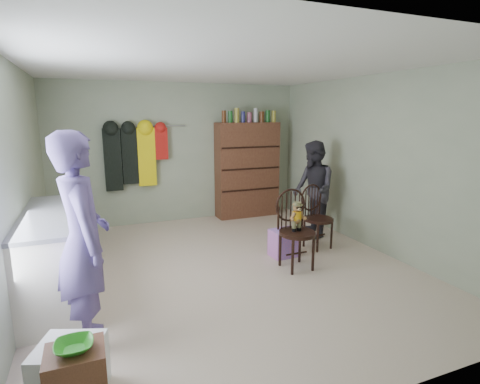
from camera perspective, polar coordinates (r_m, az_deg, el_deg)
name	(u,v)px	position (r m, az deg, el deg)	size (l,w,h in m)	color
ground_plane	(228,269)	(4.92, -1.86, -11.57)	(5.00, 5.00, 0.00)	beige
room_walls	(213,143)	(5.03, -4.10, 7.52)	(5.00, 5.00, 5.00)	#A3AD91
counter	(57,255)	(4.51, -26.13, -8.60)	(0.64, 1.86, 0.94)	silver
bowl	(74,346)	(2.71, -23.99, -20.68)	(0.23, 0.23, 0.06)	green
plastic_tub	(71,371)	(3.11, -24.42, -23.57)	(0.42, 0.40, 0.40)	white
chair_front	(295,224)	(4.83, 8.40, -4.86)	(0.46, 0.46, 1.02)	black
chair_far	(316,214)	(5.64, 11.50, -3.32)	(0.49, 0.49, 0.94)	black
striped_bag	(284,243)	(5.30, 6.67, -7.71)	(0.36, 0.28, 0.38)	#E572CF
person_left	(83,241)	(3.39, -22.82, -6.93)	(0.67, 0.44, 1.83)	#614F91
person_right	(313,190)	(6.06, 11.08, 0.37)	(0.75, 0.59, 1.55)	#2D2B33
dresser	(247,169)	(7.19, 1.10, 3.51)	(1.20, 0.39, 2.06)	brown
coat_rack	(134,156)	(6.70, -15.83, 5.34)	(1.42, 0.12, 1.09)	#99999E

